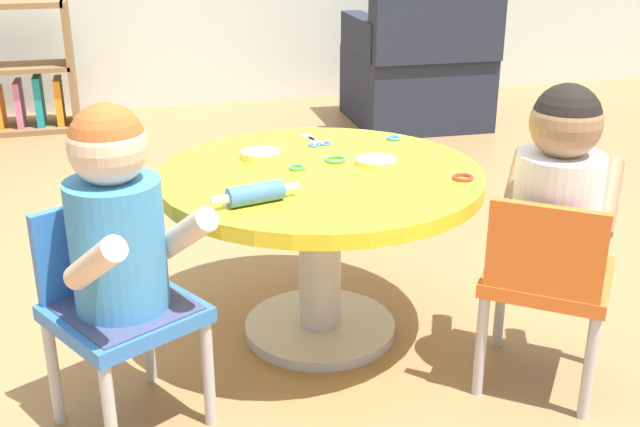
{
  "coord_description": "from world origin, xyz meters",
  "views": [
    {
      "loc": [
        -0.5,
        -1.96,
        1.17
      ],
      "look_at": [
        0.0,
        0.0,
        0.37
      ],
      "focal_mm": 44.12,
      "sensor_mm": 36.0,
      "label": 1
    }
  ],
  "objects_px": {
    "armchair_dark": "(419,70)",
    "craft_scissors": "(316,142)",
    "child_chair_right": "(546,280)",
    "seated_child_right": "(559,189)",
    "rolling_pin": "(255,194)",
    "child_chair_left": "(117,305)",
    "seated_child_left": "(116,220)",
    "craft_table": "(320,212)"
  },
  "relations": [
    {
      "from": "craft_table",
      "to": "rolling_pin",
      "type": "height_order",
      "value": "rolling_pin"
    },
    {
      "from": "craft_scissors",
      "to": "craft_table",
      "type": "bearing_deg",
      "value": -101.75
    },
    {
      "from": "seated_child_right",
      "to": "child_chair_right",
      "type": "bearing_deg",
      "value": -127.32
    },
    {
      "from": "child_chair_right",
      "to": "armchair_dark",
      "type": "distance_m",
      "value": 2.63
    },
    {
      "from": "craft_table",
      "to": "seated_child_left",
      "type": "bearing_deg",
      "value": -149.8
    },
    {
      "from": "seated_child_left",
      "to": "craft_scissors",
      "type": "distance_m",
      "value": 0.83
    },
    {
      "from": "child_chair_right",
      "to": "rolling_pin",
      "type": "relative_size",
      "value": 2.35
    },
    {
      "from": "child_chair_right",
      "to": "rolling_pin",
      "type": "bearing_deg",
      "value": 163.49
    },
    {
      "from": "child_chair_left",
      "to": "seated_child_right",
      "type": "height_order",
      "value": "seated_child_right"
    },
    {
      "from": "rolling_pin",
      "to": "child_chair_right",
      "type": "bearing_deg",
      "value": -16.51
    },
    {
      "from": "armchair_dark",
      "to": "craft_scissors",
      "type": "bearing_deg",
      "value": -119.51
    },
    {
      "from": "child_chair_right",
      "to": "craft_scissors",
      "type": "height_order",
      "value": "child_chair_right"
    },
    {
      "from": "armchair_dark",
      "to": "seated_child_left",
      "type": "bearing_deg",
      "value": -124.02
    },
    {
      "from": "child_chair_left",
      "to": "craft_scissors",
      "type": "xyz_separation_m",
      "value": [
        0.61,
        0.54,
        0.2
      ]
    },
    {
      "from": "armchair_dark",
      "to": "rolling_pin",
      "type": "bearing_deg",
      "value": -119.6
    },
    {
      "from": "seated_child_left",
      "to": "child_chair_left",
      "type": "bearing_deg",
      "value": 119.72
    },
    {
      "from": "craft_table",
      "to": "armchair_dark",
      "type": "xyz_separation_m",
      "value": [
        1.12,
        2.15,
        -0.07
      ]
    },
    {
      "from": "craft_scissors",
      "to": "seated_child_right",
      "type": "bearing_deg",
      "value": -54.96
    },
    {
      "from": "craft_table",
      "to": "seated_child_right",
      "type": "relative_size",
      "value": 1.74
    },
    {
      "from": "child_chair_right",
      "to": "seated_child_right",
      "type": "height_order",
      "value": "seated_child_right"
    },
    {
      "from": "armchair_dark",
      "to": "craft_scissors",
      "type": "relative_size",
      "value": 6.09
    },
    {
      "from": "seated_child_left",
      "to": "child_chair_right",
      "type": "height_order",
      "value": "seated_child_left"
    },
    {
      "from": "child_chair_left",
      "to": "seated_child_left",
      "type": "relative_size",
      "value": 1.05
    },
    {
      "from": "craft_scissors",
      "to": "armchair_dark",
      "type": "bearing_deg",
      "value": 60.49
    },
    {
      "from": "seated_child_left",
      "to": "child_chair_right",
      "type": "xyz_separation_m",
      "value": [
        1.01,
        -0.09,
        -0.23
      ]
    },
    {
      "from": "craft_table",
      "to": "craft_scissors",
      "type": "bearing_deg",
      "value": 78.25
    },
    {
      "from": "rolling_pin",
      "to": "craft_table",
      "type": "bearing_deg",
      "value": 43.56
    },
    {
      "from": "seated_child_right",
      "to": "craft_scissors",
      "type": "relative_size",
      "value": 3.66
    },
    {
      "from": "craft_table",
      "to": "child_chair_right",
      "type": "distance_m",
      "value": 0.63
    },
    {
      "from": "child_chair_right",
      "to": "craft_scissors",
      "type": "bearing_deg",
      "value": 122.27
    },
    {
      "from": "armchair_dark",
      "to": "rolling_pin",
      "type": "distance_m",
      "value": 2.71
    },
    {
      "from": "seated_child_left",
      "to": "rolling_pin",
      "type": "distance_m",
      "value": 0.35
    },
    {
      "from": "craft_table",
      "to": "seated_child_right",
      "type": "distance_m",
      "value": 0.64
    },
    {
      "from": "rolling_pin",
      "to": "craft_scissors",
      "type": "xyz_separation_m",
      "value": [
        0.27,
        0.46,
        -0.02
      ]
    },
    {
      "from": "seated_child_left",
      "to": "armchair_dark",
      "type": "distance_m",
      "value": 2.98
    },
    {
      "from": "craft_table",
      "to": "child_chair_left",
      "type": "bearing_deg",
      "value": -153.46
    },
    {
      "from": "seated_child_left",
      "to": "craft_scissors",
      "type": "xyz_separation_m",
      "value": [
        0.59,
        0.57,
        -0.03
      ]
    },
    {
      "from": "child_chair_left",
      "to": "seated_child_right",
      "type": "distance_m",
      "value": 1.09
    },
    {
      "from": "child_chair_left",
      "to": "child_chair_right",
      "type": "xyz_separation_m",
      "value": [
        1.03,
        -0.13,
        0.0
      ]
    },
    {
      "from": "seated_child_right",
      "to": "rolling_pin",
      "type": "bearing_deg",
      "value": 166.41
    },
    {
      "from": "child_chair_left",
      "to": "armchair_dark",
      "type": "bearing_deg",
      "value": 55.28
    },
    {
      "from": "craft_table",
      "to": "child_chair_left",
      "type": "relative_size",
      "value": 1.66
    }
  ]
}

